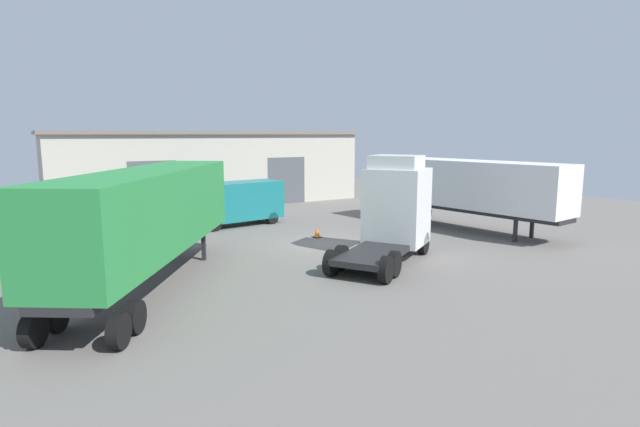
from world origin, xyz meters
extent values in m
plane|color=slate|center=(0.00, 0.00, 0.00)|extent=(60.00, 60.00, 0.00)
cube|color=#B7B2A3|center=(0.00, 18.61, 2.67)|extent=(23.00, 9.23, 5.35)
cube|color=#70665B|center=(0.00, 18.61, 5.47)|extent=(23.50, 9.73, 0.25)
cube|color=#4C5156|center=(-5.06, 14.03, 1.80)|extent=(3.20, 0.08, 3.60)
cube|color=#4C5156|center=(5.06, 14.03, 1.80)|extent=(3.20, 0.08, 3.60)
cube|color=silver|center=(1.65, -3.50, 2.19)|extent=(3.36, 3.40, 3.37)
cube|color=silver|center=(1.48, -3.60, 4.16)|extent=(2.54, 2.67, 0.60)
cube|color=black|center=(2.64, -2.87, 2.87)|extent=(1.19, 1.82, 1.21)
cube|color=#232326|center=(-0.94, -5.14, 0.63)|extent=(4.23, 3.69, 0.24)
cylinder|color=#B2B2B7|center=(-0.97, -3.97, 0.46)|extent=(1.23, 1.06, 0.56)
cylinder|color=black|center=(1.57, -2.25, 0.51)|extent=(1.02, 0.80, 1.01)
cylinder|color=black|center=(2.75, -4.11, 0.51)|extent=(1.02, 0.80, 1.01)
cylinder|color=black|center=(-1.93, -4.46, 0.51)|extent=(1.02, 0.80, 1.01)
cylinder|color=black|center=(-0.75, -6.32, 0.51)|extent=(1.02, 0.80, 1.01)
cylinder|color=black|center=(-2.69, -4.94, 0.51)|extent=(1.02, 0.80, 1.01)
cylinder|color=black|center=(-1.51, -6.80, 0.51)|extent=(1.02, 0.80, 1.01)
cube|color=#28843D|center=(-8.88, -2.84, 2.75)|extent=(8.65, 11.39, 2.80)
cube|color=#232326|center=(-8.88, -2.84, 1.23)|extent=(8.02, 10.98, 0.24)
cube|color=#232326|center=(-7.47, 0.77, 0.56)|extent=(0.22, 0.22, 1.11)
cube|color=#232326|center=(-6.13, -0.10, 0.56)|extent=(0.22, 0.22, 1.11)
cylinder|color=black|center=(-12.09, -5.74, 0.46)|extent=(0.76, 0.94, 0.93)
cylinder|color=black|center=(-10.25, -6.95, 0.46)|extent=(0.76, 0.94, 0.93)
cylinder|color=black|center=(-12.64, -6.58, 0.46)|extent=(0.76, 0.94, 0.93)
cylinder|color=black|center=(-10.80, -7.78, 0.46)|extent=(0.76, 0.94, 0.93)
cube|color=#197075|center=(-1.79, 7.02, 1.47)|extent=(5.60, 2.66, 2.21)
cube|color=#197075|center=(-4.11, 6.73, 0.81)|extent=(1.14, 2.10, 0.90)
cube|color=black|center=(-3.71, 6.78, 1.91)|extent=(0.29, 1.68, 0.80)
cylinder|color=black|center=(-3.56, 5.94, 0.36)|extent=(0.75, 0.39, 0.72)
cylinder|color=black|center=(-3.77, 7.63, 0.36)|extent=(0.75, 0.39, 0.72)
cylinder|color=black|center=(0.20, 6.42, 0.36)|extent=(0.75, 0.39, 0.72)
cylinder|color=black|center=(-0.01, 8.10, 0.36)|extent=(0.75, 0.39, 0.72)
cube|color=silver|center=(8.85, -0.94, 2.64)|extent=(3.98, 11.62, 2.57)
cube|color=#232326|center=(8.85, -0.94, 1.23)|extent=(3.24, 11.53, 0.24)
cube|color=#232326|center=(10.10, -4.30, 0.56)|extent=(0.18, 0.18, 1.11)
cube|color=#232326|center=(8.52, -4.51, 0.56)|extent=(0.18, 0.18, 1.11)
cylinder|color=black|center=(9.43, 3.07, 0.45)|extent=(0.42, 0.94, 0.91)
cylinder|color=black|center=(7.25, 2.78, 0.45)|extent=(0.42, 0.94, 0.91)
cylinder|color=black|center=(9.29, 4.06, 0.45)|extent=(0.42, 0.94, 0.91)
cylinder|color=black|center=(7.11, 3.77, 0.45)|extent=(0.42, 0.94, 0.91)
cone|color=#665B4C|center=(-11.70, 5.47, 0.92)|extent=(3.09, 3.09, 1.84)
cube|color=black|center=(0.47, 1.51, 0.02)|extent=(0.40, 0.40, 0.04)
cone|color=orange|center=(0.47, 1.51, 0.28)|extent=(0.36, 0.36, 0.55)
camera|label=1|loc=(-12.55, -20.62, 5.37)|focal=28.00mm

